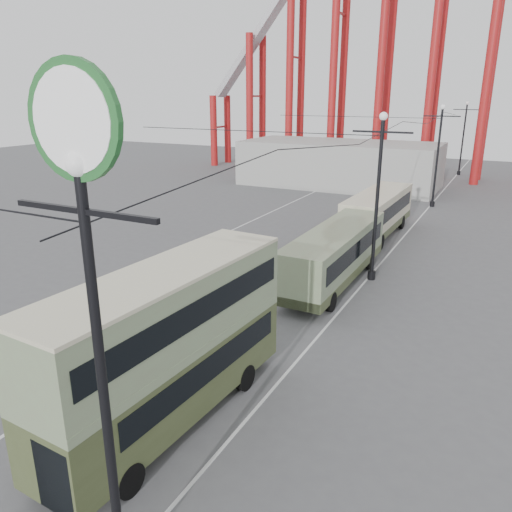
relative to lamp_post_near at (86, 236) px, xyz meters
The scene contains 11 objects.
ground 10.11m from the lamp_post_near, 151.82° to the left, with size 160.00×160.00×0.00m, color #515153.
road_markings 24.87m from the lamp_post_near, 105.88° to the left, with size 12.52×120.00×0.01m.
lamp_post_near is the anchor object (origin of this frame).
lamp_post_mid 21.24m from the lamp_post_near, 90.00° to the left, with size 3.20×0.44×9.32m.
lamp_post_far 43.12m from the lamp_post_near, 90.00° to the left, with size 3.20×0.44×9.32m.
lamp_post_distant 65.08m from the lamp_post_near, 90.00° to the left, with size 3.20×0.44×9.32m.
fairground_shed 51.61m from the lamp_post_near, 103.06° to the left, with size 22.00×10.00×5.00m, color #9E9E99.
double_decker_bus 7.45m from the lamp_post_near, 114.94° to the left, with size 3.01×9.85×5.22m.
single_decker_green 20.39m from the lamp_post_near, 95.10° to the left, with size 2.61×11.08×3.13m.
single_decker_cream 31.10m from the lamp_post_near, 94.01° to the left, with size 2.87×10.58×3.27m.
pedestrian 12.48m from the lamp_post_near, 115.06° to the left, with size 0.72×0.47×1.97m, color black.
Camera 1 is at (12.07, -9.07, 10.22)m, focal length 35.00 mm.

